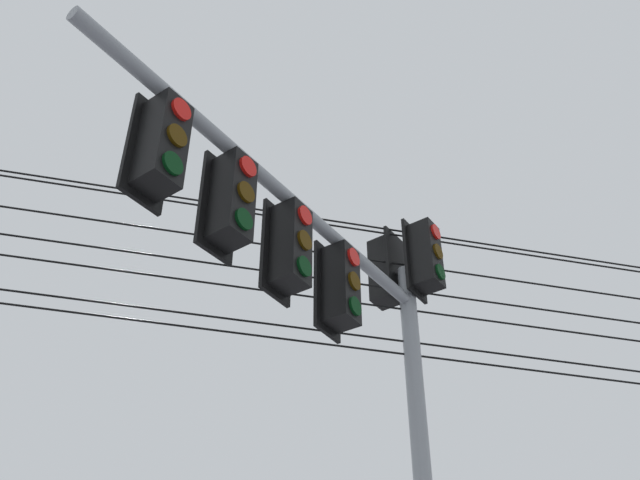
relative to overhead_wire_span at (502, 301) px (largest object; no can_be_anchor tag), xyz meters
The scene contains 2 objects.
signal_mast_assembly 2.68m from the overhead_wire_span, 67.41° to the left, with size 0.97×5.29×7.59m.
overhead_wire_span is the anchor object (origin of this frame).
Camera 1 is at (-2.31, 6.54, 1.73)m, focal length 42.12 mm.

